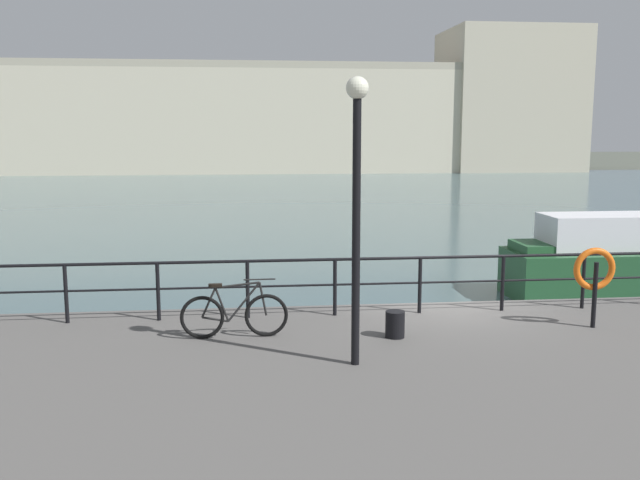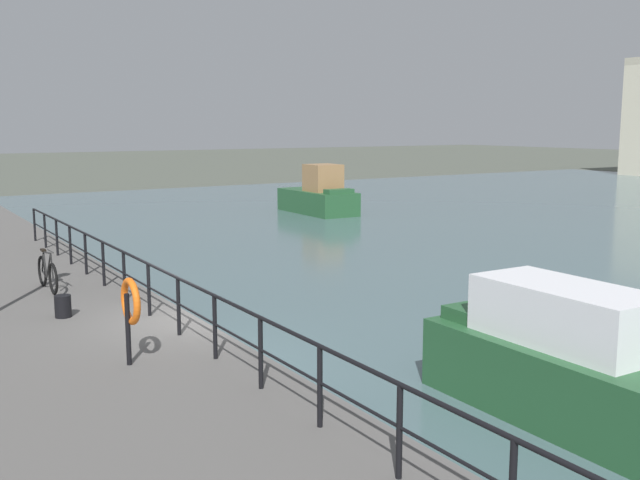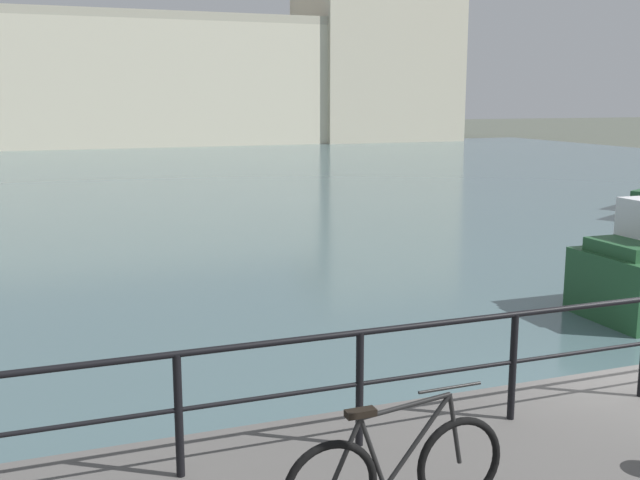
% 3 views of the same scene
% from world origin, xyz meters
% --- Properties ---
extents(ground_plane, '(240.00, 240.00, 0.00)m').
position_xyz_m(ground_plane, '(0.00, 0.00, 0.00)').
color(ground_plane, '#4C5147').
extents(water_basin, '(80.00, 60.00, 0.01)m').
position_xyz_m(water_basin, '(0.00, 30.20, 0.01)').
color(water_basin, '#476066').
rests_on(water_basin, ground_plane).
extents(harbor_building, '(63.15, 11.05, 14.90)m').
position_xyz_m(harbor_building, '(6.32, 61.38, 5.75)').
color(harbor_building, beige).
rests_on(harbor_building, ground_plane).
extents(parked_bicycle, '(1.77, 0.10, 0.98)m').
position_xyz_m(parked_bicycle, '(-4.09, -1.97, 1.42)').
color(parked_bicycle, black).
rests_on(parked_bicycle, quay_promenade).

